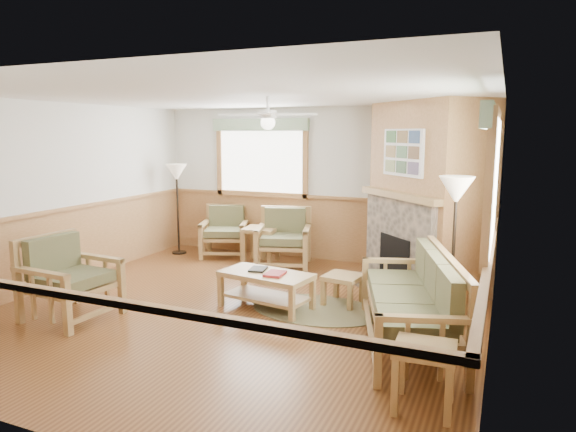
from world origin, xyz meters
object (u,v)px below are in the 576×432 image
at_px(armchair_back_right, 283,238).
at_px(footstool, 343,290).
at_px(armchair_left, 71,278).
at_px(sofa, 408,299).
at_px(end_table_chairs, 261,245).
at_px(end_table_sofa, 424,377).
at_px(armchair_back_left, 225,231).
at_px(floor_lamp_left, 178,209).
at_px(coffee_table, 266,290).
at_px(floor_lamp_right, 453,251).

xyz_separation_m(armchair_back_right, footstool, (1.51, -1.47, -0.29)).
bearing_deg(armchair_left, sofa, -73.94).
bearing_deg(footstool, end_table_chairs, 141.67).
bearing_deg(end_table_chairs, end_table_sofa, -48.65).
bearing_deg(armchair_back_left, end_table_chairs, -34.99).
xyz_separation_m(end_table_sofa, floor_lamp_left, (-5.10, 3.85, 0.57)).
xyz_separation_m(armchair_left, coffee_table, (2.03, 1.27, -0.27)).
bearing_deg(end_table_chairs, floor_lamp_left, 179.04).
relative_size(sofa, floor_lamp_left, 1.26).
distance_m(armchair_back_right, floor_lamp_left, 2.24).
height_order(armchair_back_right, end_table_sofa, armchair_back_right).
xyz_separation_m(armchair_back_right, end_table_sofa, (2.89, -3.73, -0.22)).
bearing_deg(floor_lamp_left, footstool, -23.20).
relative_size(armchair_left, footstool, 2.20).
bearing_deg(end_table_sofa, floor_lamp_left, 142.96).
xyz_separation_m(armchair_back_left, end_table_chairs, (0.85, -0.23, -0.14)).
height_order(armchair_left, coffee_table, armchair_left).
xyz_separation_m(sofa, footstool, (-1.02, 0.96, -0.29)).
bearing_deg(coffee_table, end_table_sofa, -28.48).
bearing_deg(armchair_left, end_table_sofa, -92.17).
bearing_deg(armchair_back_left, end_table_sofa, -64.02).
bearing_deg(armchair_left, coffee_table, -54.09).
xyz_separation_m(armchair_back_left, floor_lamp_left, (-0.89, -0.20, 0.39)).
height_order(sofa, end_table_chairs, sofa).
xyz_separation_m(armchair_back_left, floor_lamp_right, (4.21, -1.94, 0.43)).
bearing_deg(coffee_table, end_table_chairs, 126.62).
relative_size(coffee_table, end_table_chairs, 1.89).
xyz_separation_m(armchair_back_left, armchair_back_right, (1.32, -0.32, 0.04)).
distance_m(armchair_left, end_table_chairs, 3.50).
bearing_deg(end_table_sofa, armchair_back_left, 136.17).
distance_m(end_table_chairs, end_table_sofa, 5.09).
relative_size(sofa, end_table_chairs, 3.41).
height_order(end_table_chairs, footstool, end_table_chairs).
bearing_deg(end_table_chairs, sofa, -40.06).
xyz_separation_m(sofa, armchair_back_left, (-3.85, 2.74, -0.03)).
bearing_deg(footstool, floor_lamp_left, 156.80).
distance_m(end_table_sofa, footstool, 2.65).
relative_size(armchair_back_left, armchair_back_right, 0.93).
height_order(sofa, armchair_back_right, armchair_back_right).
relative_size(armchair_back_left, end_table_sofa, 1.66).
bearing_deg(armchair_back_left, armchair_back_right, -33.59).
distance_m(armchair_back_left, floor_lamp_right, 4.66).
xyz_separation_m(coffee_table, end_table_sofa, (2.26, -1.72, 0.04)).
xyz_separation_m(sofa, end_table_sofa, (0.37, -1.30, -0.22)).
xyz_separation_m(armchair_back_left, end_table_sofa, (4.21, -4.04, -0.18)).
distance_m(sofa, footstool, 1.43).
relative_size(sofa, coffee_table, 1.80).
relative_size(armchair_back_left, end_table_chairs, 1.46).
xyz_separation_m(armchair_left, end_table_chairs, (0.92, 3.37, -0.19)).
height_order(armchair_back_left, end_table_chairs, armchair_back_left).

